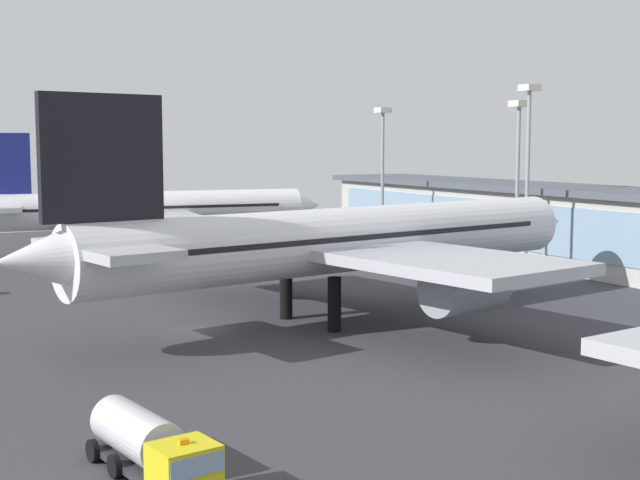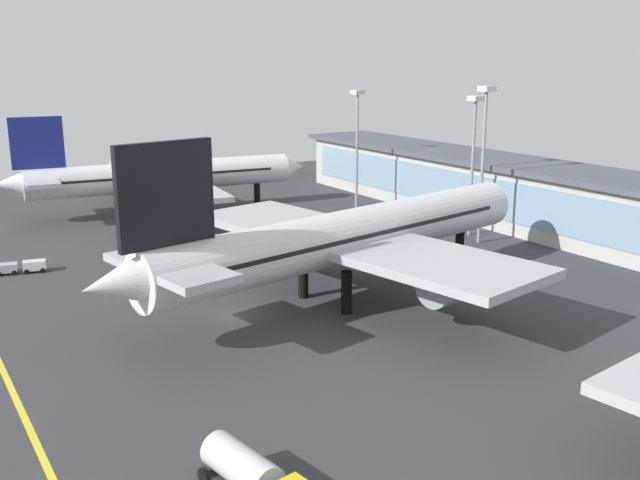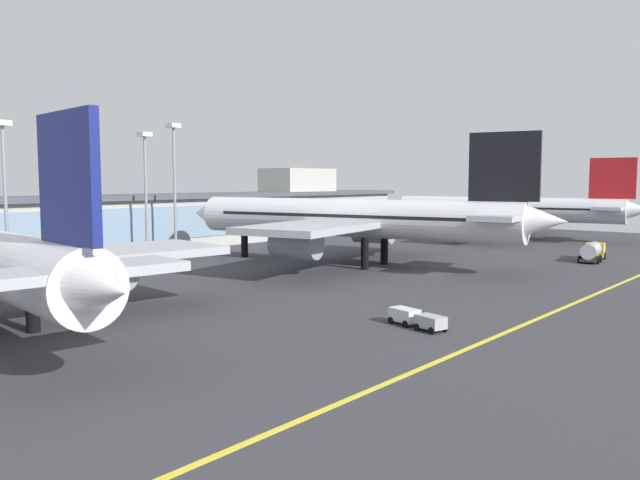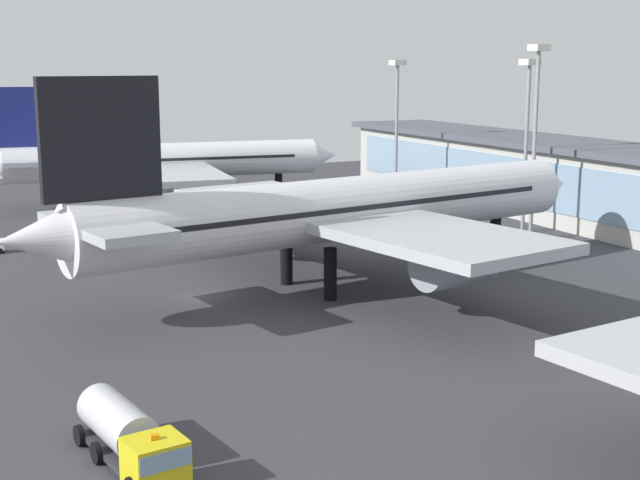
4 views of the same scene
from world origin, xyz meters
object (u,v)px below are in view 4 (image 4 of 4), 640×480
Objects in this scene: apron_light_mast_west at (397,109)px; apron_light_mast_east at (527,117)px; airliner_near_right at (341,211)px; apron_light_mast_centre at (536,112)px; airliner_near_left at (163,162)px; fuel_tanker_truck at (131,437)px.

apron_light_mast_east is at bearing 8.86° from apron_light_mast_west.
airliner_near_right is 2.97× the size of apron_light_mast_west.
apron_light_mast_west is at bearing -176.64° from apron_light_mast_centre.
airliner_near_left is at bearing -117.28° from apron_light_mast_west.
airliner_near_right is at bearing -65.50° from apron_light_mast_east.
airliner_near_right is 34.37m from apron_light_mast_east.
airliner_near_right is (52.41, 1.88, 0.77)m from airliner_near_left.
apron_light_mast_east is at bearing 117.84° from fuel_tanker_truck.
fuel_tanker_truck is at bearing -53.11° from apron_light_mast_east.
apron_light_mast_centre is 1.08× the size of apron_light_mast_east.
apron_light_mast_east is at bearing 153.27° from apron_light_mast_centre.
apron_light_mast_east is at bearing -43.20° from airliner_near_left.
apron_light_mast_west is 27.65m from apron_light_mast_centre.
airliner_near_left is 0.87× the size of airliner_near_right.
airliner_near_left is 83.74m from fuel_tanker_truck.
apron_light_mast_centre is at bearing 3.36° from apron_light_mast_west.
apron_light_mast_east reaches higher than airliner_near_left.
apron_light_mast_east is (23.52, 3.67, 0.01)m from apron_light_mast_west.
apron_light_mast_east is at bearing 14.00° from airliner_near_right.
apron_light_mast_west is at bearing 132.39° from fuel_tanker_truck.
airliner_near_left is at bearing -144.31° from apron_light_mast_centre.
fuel_tanker_truck is 0.47× the size of apron_light_mast_east.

